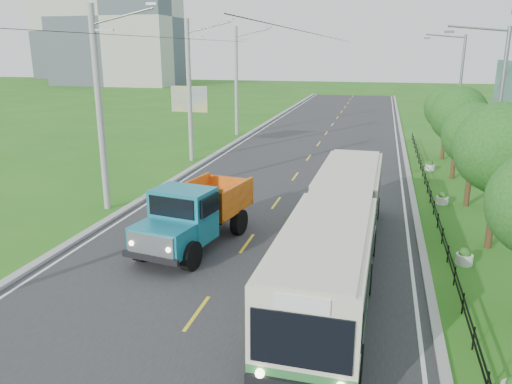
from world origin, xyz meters
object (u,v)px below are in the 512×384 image
at_px(billboard_right, 506,94).
at_px(billboard_left, 190,103).
at_px(dump_truck, 195,211).
at_px(tree_fourth, 475,138).
at_px(streetlight_far, 458,91).
at_px(pole_far, 237,81).
at_px(tree_fifth, 459,118).
at_px(tree_third, 501,153).
at_px(bus, 339,226).
at_px(planter_far, 430,166).
at_px(tree_back, 448,110).
at_px(planter_mid, 442,199).
at_px(pole_near, 100,109).
at_px(pole_mid, 190,91).
at_px(planter_near, 464,257).
at_px(streetlight_mid, 495,113).

bearing_deg(billboard_right, billboard_left, 169.60).
relative_size(billboard_right, dump_truck, 1.09).
xyz_separation_m(tree_fourth, streetlight_far, (0.79, 13.86, 1.32)).
distance_m(pole_far, tree_fourth, 26.20).
height_order(tree_fifth, dump_truck, tree_fifth).
height_order(tree_third, bus, tree_third).
relative_size(streetlight_far, billboard_right, 1.24).
bearing_deg(planter_far, tree_back, 73.12).
xyz_separation_m(pole_far, tree_back, (18.12, -6.86, -1.44)).
xyz_separation_m(pole_far, bus, (12.21, -28.87, -3.29)).
distance_m(planter_mid, planter_far, 8.00).
bearing_deg(planter_far, tree_third, -84.82).
height_order(tree_third, planter_mid, tree_third).
distance_m(pole_near, tree_back, 24.98).
relative_size(pole_far, tree_fourth, 1.85).
distance_m(tree_fifth, bus, 17.19).
height_order(tree_fourth, billboard_right, billboard_right).
xyz_separation_m(pole_mid, streetlight_far, (18.90, 7.00, -0.19)).
height_order(tree_fifth, planter_mid, tree_fifth).
xyz_separation_m(pole_far, planter_far, (16.86, -11.00, -4.81)).
bearing_deg(tree_third, planter_near, -120.41).
distance_m(tree_third, billboard_right, 12.18).
bearing_deg(bus, planter_far, 76.42).
distance_m(tree_fourth, billboard_left, 21.72).
relative_size(pole_far, planter_far, 14.93).
height_order(planter_near, billboard_right, billboard_right).
bearing_deg(streetlight_far, streetlight_mid, -90.00).
bearing_deg(pole_near, pole_far, 90.00).
relative_size(tree_fifth, planter_near, 8.66).
bearing_deg(pole_far, dump_truck, -77.33).
bearing_deg(bus, billboard_right, 63.26).
bearing_deg(billboard_right, tree_fourth, -112.64).
distance_m(billboard_right, dump_truck, 20.88).
height_order(pole_near, pole_mid, same).
bearing_deg(tree_fifth, pole_mid, 177.29).
bearing_deg(planter_mid, billboard_right, 58.34).
bearing_deg(planter_far, pole_far, 146.88).
bearing_deg(pole_near, tree_fourth, 15.84).
bearing_deg(dump_truck, pole_mid, 121.28).
distance_m(pole_far, tree_fifth, 22.25).
relative_size(streetlight_mid, bus, 0.58).
distance_m(tree_fifth, billboard_right, 2.87).
bearing_deg(tree_back, tree_third, -90.00).
bearing_deg(planter_near, tree_fifth, 84.92).
bearing_deg(billboard_left, bus, -55.93).
relative_size(streetlight_far, bus, 0.58).
xyz_separation_m(pole_far, tree_fifth, (18.12, -12.86, -1.24)).
bearing_deg(pole_far, tree_fifth, -35.36).
relative_size(planter_far, billboard_right, 0.09).
relative_size(pole_near, planter_mid, 14.93).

